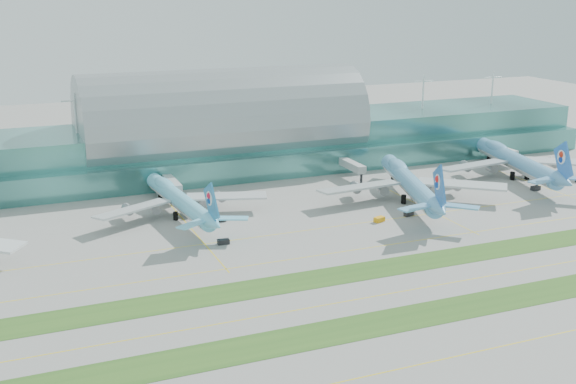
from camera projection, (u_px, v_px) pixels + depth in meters
name	position (u px, v px, depth m)	size (l,w,h in m)	color
ground	(364.00, 274.00, 197.75)	(700.00, 700.00, 0.00)	gray
terminal	(223.00, 137.00, 308.52)	(340.00, 69.10, 36.00)	#3D7A75
grass_strip_near	(419.00, 316.00, 172.81)	(420.00, 12.00, 0.08)	#2D591E
grass_strip_far	(360.00, 272.00, 199.52)	(420.00, 12.00, 0.08)	#2D591E
taxiline_a	(469.00, 354.00, 155.01)	(420.00, 0.35, 0.01)	yellow
taxiline_b	(389.00, 294.00, 185.28)	(420.00, 0.35, 0.01)	yellow
taxiline_c	(335.00, 253.00, 213.77)	(420.00, 0.35, 0.01)	yellow
taxiline_d	(306.00, 230.00, 233.36)	(420.00, 0.35, 0.01)	yellow
airliner_b	(179.00, 199.00, 247.09)	(61.72, 70.33, 19.35)	#6BCCEC
airliner_c	(410.00, 182.00, 265.36)	(67.80, 78.55, 22.10)	#61A7D6
airliner_d	(516.00, 160.00, 297.92)	(70.39, 81.11, 22.55)	#5D9DCD
gse_c	(223.00, 242.00, 220.84)	(3.62, 1.97, 1.53)	black
gse_d	(220.00, 220.00, 242.03)	(3.82, 1.91, 1.38)	black
gse_e	(379.00, 219.00, 241.82)	(3.69, 2.06, 1.68)	orange
gse_f	(409.00, 214.00, 247.95)	(3.53, 1.61, 1.45)	black
gse_g	(536.00, 188.00, 279.37)	(3.71, 2.07, 1.64)	black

